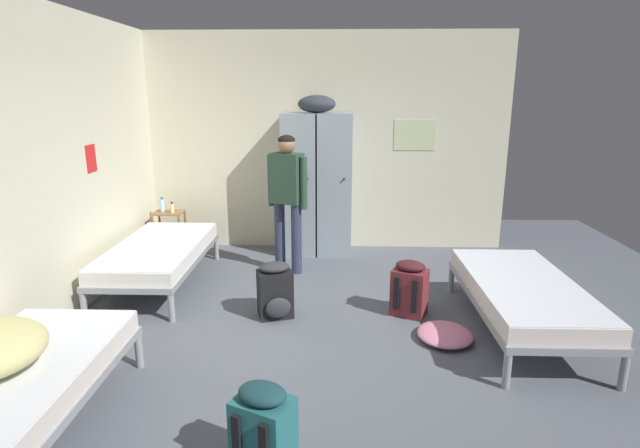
# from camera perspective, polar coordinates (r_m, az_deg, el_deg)

# --- Properties ---
(ground_plane) EXTENTS (8.49, 8.49, 0.00)m
(ground_plane) POSITION_cam_1_polar(r_m,az_deg,el_deg) (4.67, -0.10, -12.20)
(ground_plane) COLOR #565B66
(room_backdrop) EXTENTS (4.86, 5.37, 2.88)m
(room_backdrop) POSITION_cam_1_polar(r_m,az_deg,el_deg) (5.65, -12.56, 7.54)
(room_backdrop) COLOR beige
(room_backdrop) RESTS_ON ground_plane
(locker_bank) EXTENTS (0.90, 0.55, 2.07)m
(locker_bank) POSITION_cam_1_polar(r_m,az_deg,el_deg) (6.63, -0.35, 4.82)
(locker_bank) COLOR #8C99A3
(locker_bank) RESTS_ON ground_plane
(shelf_unit) EXTENTS (0.38, 0.30, 0.57)m
(shelf_unit) POSITION_cam_1_polar(r_m,az_deg,el_deg) (7.02, -16.63, -0.48)
(shelf_unit) COLOR brown
(shelf_unit) RESTS_ON ground_plane
(bed_right) EXTENTS (0.90, 1.90, 0.49)m
(bed_right) POSITION_cam_1_polar(r_m,az_deg,el_deg) (4.89, 21.96, -7.16)
(bed_right) COLOR gray
(bed_right) RESTS_ON ground_plane
(bed_left_rear) EXTENTS (0.90, 1.90, 0.49)m
(bed_left_rear) POSITION_cam_1_polar(r_m,az_deg,el_deg) (5.88, -17.77, -3.11)
(bed_left_rear) COLOR gray
(bed_left_rear) RESTS_ON ground_plane
(bed_left_front) EXTENTS (0.90, 1.90, 0.49)m
(bed_left_front) POSITION_cam_1_polar(r_m,az_deg,el_deg) (3.70, -31.75, -15.63)
(bed_left_front) COLOR gray
(bed_left_front) RESTS_ON ground_plane
(person_traveler) EXTENTS (0.48, 0.34, 1.64)m
(person_traveler) POSITION_cam_1_polar(r_m,az_deg,el_deg) (5.90, -3.71, 3.71)
(person_traveler) COLOR #2D334C
(person_traveler) RESTS_ON ground_plane
(water_bottle) EXTENTS (0.06, 0.06, 0.20)m
(water_bottle) POSITION_cam_1_polar(r_m,az_deg,el_deg) (6.99, -17.39, 2.05)
(water_bottle) COLOR #B2DBEA
(water_bottle) RESTS_ON shelf_unit
(lotion_bottle) EXTENTS (0.05, 0.05, 0.15)m
(lotion_bottle) POSITION_cam_1_polar(r_m,az_deg,el_deg) (6.89, -16.36, 1.76)
(lotion_bottle) COLOR beige
(lotion_bottle) RESTS_ON shelf_unit
(backpack_teal) EXTENTS (0.39, 0.40, 0.55)m
(backpack_teal) POSITION_cam_1_polar(r_m,az_deg,el_deg) (3.10, -6.29, -22.12)
(backpack_teal) COLOR #23666B
(backpack_teal) RESTS_ON ground_plane
(backpack_maroon) EXTENTS (0.39, 0.40, 0.55)m
(backpack_maroon) POSITION_cam_1_polar(r_m,az_deg,el_deg) (5.00, 10.10, -7.25)
(backpack_maroon) COLOR maroon
(backpack_maroon) RESTS_ON ground_plane
(backpack_black) EXTENTS (0.38, 0.39, 0.55)m
(backpack_black) POSITION_cam_1_polar(r_m,az_deg,el_deg) (4.89, -5.08, -7.58)
(backpack_black) COLOR black
(backpack_black) RESTS_ON ground_plane
(clothes_pile_pink) EXTENTS (0.48, 0.52, 0.10)m
(clothes_pile_pink) POSITION_cam_1_polar(r_m,az_deg,el_deg) (4.66, 13.92, -12.00)
(clothes_pile_pink) COLOR pink
(clothes_pile_pink) RESTS_ON ground_plane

